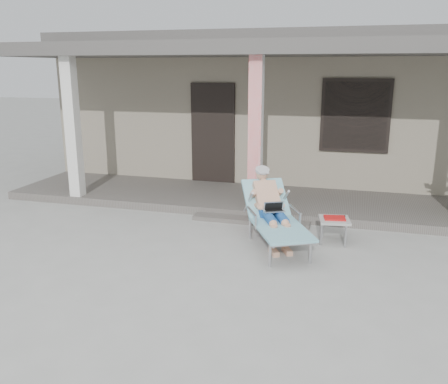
% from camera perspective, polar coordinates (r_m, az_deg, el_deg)
% --- Properties ---
extents(ground, '(60.00, 60.00, 0.00)m').
position_cam_1_polar(ground, '(6.42, -0.35, -8.76)').
color(ground, '#9E9E99').
rests_on(ground, ground).
extents(house, '(10.40, 5.40, 3.30)m').
position_cam_1_polar(house, '(12.30, 8.04, 10.46)').
color(house, gray).
rests_on(house, ground).
extents(porch_deck, '(10.00, 2.00, 0.15)m').
position_cam_1_polar(porch_deck, '(9.16, 4.76, -1.04)').
color(porch_deck, '#605B56').
rests_on(porch_deck, ground).
extents(porch_overhang, '(10.00, 2.30, 2.85)m').
position_cam_1_polar(porch_overhang, '(8.76, 5.08, 16.19)').
color(porch_overhang, silver).
rests_on(porch_overhang, porch_deck).
extents(porch_step, '(2.00, 0.30, 0.07)m').
position_cam_1_polar(porch_step, '(8.09, 3.22, -3.44)').
color(porch_step, '#605B56').
rests_on(porch_step, ground).
extents(lounger, '(1.34, 1.79, 1.14)m').
position_cam_1_polar(lounger, '(6.99, 5.93, -0.77)').
color(lounger, '#B7B7BC').
rests_on(lounger, ground).
extents(side_table, '(0.51, 0.51, 0.40)m').
position_cam_1_polar(side_table, '(7.29, 13.14, -3.42)').
color(side_table, '#A3A39F').
rests_on(side_table, ground).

